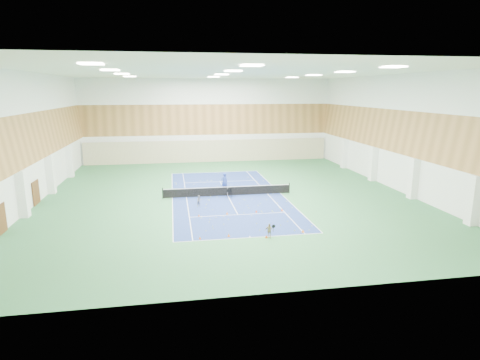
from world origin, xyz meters
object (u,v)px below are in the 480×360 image
tennis_net (228,190)px  child_apron (269,231)px  coach (224,182)px  child_court (199,201)px  ball_cart (230,193)px

tennis_net → child_apron: bearing=-83.7°
coach → child_court: coach is taller
child_court → ball_cart: (3.17, 2.51, -0.07)m
tennis_net → ball_cart: 0.62m
ball_cart → tennis_net: bearing=117.3°
child_apron → ball_cart: child_apron is taller
tennis_net → child_apron: size_ratio=12.02×
child_apron → ball_cart: (-1.22, 11.48, -0.11)m
coach → ball_cart: 2.66m
child_court → ball_cart: size_ratio=1.16×
child_court → tennis_net: bearing=11.3°
child_apron → coach: bearing=106.4°
coach → child_apron: 14.15m
child_apron → ball_cart: 11.54m
coach → child_apron: bearing=76.5°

